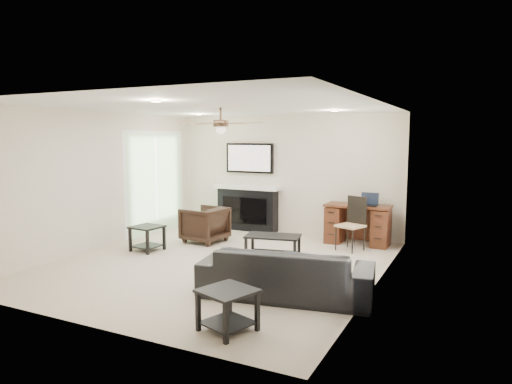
# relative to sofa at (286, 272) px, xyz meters

# --- Properties ---
(room_shell) EXTENTS (5.50, 5.54, 2.52)m
(room_shell) POSITION_rel_sofa_xyz_m (-1.37, 1.01, 1.36)
(room_shell) COLOR beige
(room_shell) RESTS_ON ground
(sofa) EXTENTS (2.30, 1.22, 0.64)m
(sofa) POSITION_rel_sofa_xyz_m (0.00, 0.00, 0.00)
(sofa) COLOR black
(sofa) RESTS_ON ground
(armchair) EXTENTS (0.83, 0.81, 0.69)m
(armchair) POSITION_rel_sofa_xyz_m (-2.60, 2.15, 0.03)
(armchair) COLOR black
(armchair) RESTS_ON ground
(coffee_table) EXTENTS (0.98, 0.66, 0.40)m
(coffee_table) POSITION_rel_sofa_xyz_m (-0.90, 1.60, -0.12)
(coffee_table) COLOR black
(coffee_table) RESTS_ON ground
(end_table_near) EXTENTS (0.66, 0.66, 0.45)m
(end_table_near) POSITION_rel_sofa_xyz_m (-0.15, -1.25, -0.09)
(end_table_near) COLOR black
(end_table_near) RESTS_ON ground
(end_table_left) EXTENTS (0.54, 0.54, 0.45)m
(end_table_left) POSITION_rel_sofa_xyz_m (-3.15, 1.10, -0.09)
(end_table_left) COLOR black
(end_table_left) RESTS_ON ground
(fireplace_unit) EXTENTS (1.52, 0.34, 1.91)m
(fireplace_unit) POSITION_rel_sofa_xyz_m (-2.37, 3.52, 0.64)
(fireplace_unit) COLOR black
(fireplace_unit) RESTS_ON ground
(desk) EXTENTS (1.22, 0.56, 0.76)m
(desk) POSITION_rel_sofa_xyz_m (0.12, 3.28, 0.06)
(desk) COLOR #381E0E
(desk) RESTS_ON ground
(desk_chair) EXTENTS (0.55, 0.56, 0.97)m
(desk_chair) POSITION_rel_sofa_xyz_m (0.12, 2.73, 0.17)
(desk_chair) COLOR black
(desk_chair) RESTS_ON ground
(laptop) EXTENTS (0.33, 0.24, 0.23)m
(laptop) POSITION_rel_sofa_xyz_m (0.32, 3.26, 0.56)
(laptop) COLOR black
(laptop) RESTS_ON desk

